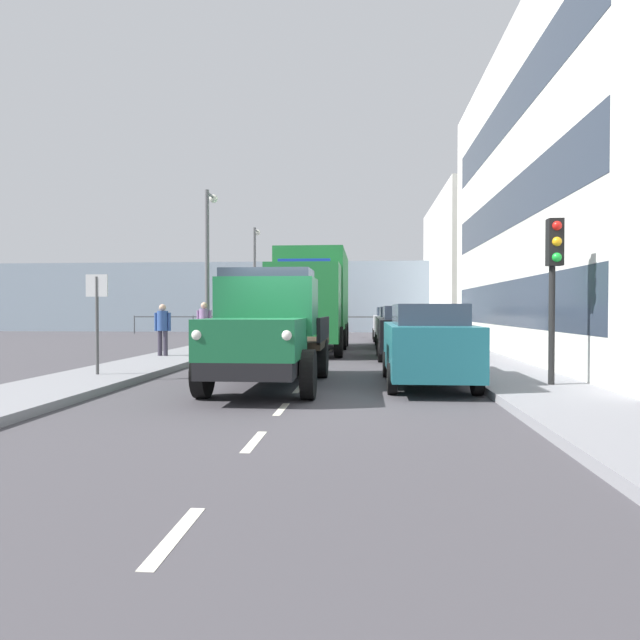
# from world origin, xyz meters

# --- Properties ---
(ground_plane) EXTENTS (80.00, 80.00, 0.00)m
(ground_plane) POSITION_xyz_m (0.00, -9.24, 0.00)
(ground_plane) COLOR #423F44
(sidewalk_left) EXTENTS (2.16, 34.78, 0.15)m
(sidewalk_left) POSITION_xyz_m (-4.68, -9.24, 0.07)
(sidewalk_left) COLOR gray
(sidewalk_left) RESTS_ON ground_plane
(sidewalk_right) EXTENTS (2.16, 34.78, 0.15)m
(sidewalk_right) POSITION_xyz_m (4.68, -9.24, 0.07)
(sidewalk_right) COLOR gray
(sidewalk_right) RESTS_ON ground_plane
(road_centreline_markings) EXTENTS (0.12, 30.00, 0.01)m
(road_centreline_markings) POSITION_xyz_m (0.00, -8.06, 0.00)
(road_centreline_markings) COLOR silver
(road_centreline_markings) RESTS_ON ground_plane
(building_terrace) EXTENTS (7.54, 18.29, 10.45)m
(building_terrace) POSITION_xyz_m (-9.51, -8.34, 5.22)
(building_terrace) COLOR silver
(building_terrace) RESTS_ON ground_plane
(building_far_block) EXTENTS (7.53, 14.15, 8.56)m
(building_far_block) POSITION_xyz_m (-9.52, -26.21, 4.28)
(building_far_block) COLOR silver
(building_far_block) RESTS_ON ground_plane
(sea_horizon) EXTENTS (80.00, 0.80, 5.00)m
(sea_horizon) POSITION_xyz_m (0.00, -29.63, 2.50)
(sea_horizon) COLOR #8C9EAD
(sea_horizon) RESTS_ON ground_plane
(seawall_railing) EXTENTS (28.08, 0.08, 1.20)m
(seawall_railing) POSITION_xyz_m (-0.00, -26.03, 0.92)
(seawall_railing) COLOR #4C5156
(seawall_railing) RESTS_ON ground_plane
(truck_vintage_green) EXTENTS (2.17, 5.64, 2.43)m
(truck_vintage_green) POSITION_xyz_m (0.63, -1.22, 1.18)
(truck_vintage_green) COLOR black
(truck_vintage_green) RESTS_ON ground_plane
(lorry_cargo_green) EXTENTS (2.58, 8.20, 3.87)m
(lorry_cargo_green) POSITION_xyz_m (0.70, -11.44, 2.08)
(lorry_cargo_green) COLOR #1E7033
(lorry_cargo_green) RESTS_ON ground_plane
(car_teal_kerbside_near) EXTENTS (1.76, 4.47, 1.72)m
(car_teal_kerbside_near) POSITION_xyz_m (-2.65, -2.00, 0.90)
(car_teal_kerbside_near) COLOR #1E6670
(car_teal_kerbside_near) RESTS_ON ground_plane
(car_black_kerbside_1) EXTENTS (1.84, 3.97, 1.72)m
(car_black_kerbside_1) POSITION_xyz_m (-2.65, -8.32, 0.89)
(car_black_kerbside_1) COLOR black
(car_black_kerbside_1) RESTS_ON ground_plane
(car_white_kerbside_2) EXTENTS (1.78, 4.17, 1.72)m
(car_white_kerbside_2) POSITION_xyz_m (-2.65, -13.85, 0.89)
(car_white_kerbside_2) COLOR white
(car_white_kerbside_2) RESTS_ON ground_plane
(car_silver_kerbside_3) EXTENTS (1.85, 4.41, 1.72)m
(car_silver_kerbside_3) POSITION_xyz_m (-2.65, -18.84, 0.90)
(car_silver_kerbside_3) COLOR #B7BABF
(car_silver_kerbside_3) RESTS_ON ground_plane
(car_grey_oppositeside_0) EXTENTS (1.95, 4.55, 1.72)m
(car_grey_oppositeside_0) POSITION_xyz_m (2.65, -12.24, 0.90)
(car_grey_oppositeside_0) COLOR slate
(car_grey_oppositeside_0) RESTS_ON ground_plane
(car_navy_oppositeside_1) EXTENTS (1.83, 4.60, 1.72)m
(car_navy_oppositeside_1) POSITION_xyz_m (2.65, -19.07, 0.90)
(car_navy_oppositeside_1) COLOR navy
(car_navy_oppositeside_1) RESTS_ON ground_plane
(car_red_oppositeside_2) EXTENTS (1.80, 4.04, 1.72)m
(car_red_oppositeside_2) POSITION_xyz_m (2.65, -26.02, 0.89)
(car_red_oppositeside_2) COLOR #B21E1E
(car_red_oppositeside_2) RESTS_ON ground_plane
(pedestrian_strolling) EXTENTS (0.53, 0.34, 1.63)m
(pedestrian_strolling) POSITION_xyz_m (5.03, -7.15, 1.10)
(pedestrian_strolling) COLOR #383342
(pedestrian_strolling) RESTS_ON sidewalk_right
(pedestrian_near_railing) EXTENTS (0.53, 0.34, 1.71)m
(pedestrian_near_railing) POSITION_xyz_m (4.23, -8.96, 1.16)
(pedestrian_near_railing) COLOR #383342
(pedestrian_near_railing) RESTS_ON sidewalk_right
(pedestrian_by_lamp) EXTENTS (0.53, 0.34, 1.65)m
(pedestrian_by_lamp) POSITION_xyz_m (4.18, -11.03, 1.12)
(pedestrian_by_lamp) COLOR #4C473D
(pedestrian_by_lamp) RESTS_ON sidewalk_right
(pedestrian_couple_b) EXTENTS (0.53, 0.34, 1.67)m
(pedestrian_couple_b) POSITION_xyz_m (4.64, -14.23, 1.13)
(pedestrian_couple_b) COLOR #383342
(pedestrian_couple_b) RESTS_ON sidewalk_right
(traffic_light_near) EXTENTS (0.28, 0.41, 3.20)m
(traffic_light_near) POSITION_xyz_m (-4.96, -1.10, 2.47)
(traffic_light_near) COLOR black
(traffic_light_near) RESTS_ON sidewalk_left
(lamp_post_promenade) EXTENTS (0.32, 1.14, 5.87)m
(lamp_post_promenade) POSITION_xyz_m (4.48, -10.40, 3.69)
(lamp_post_promenade) COLOR #59595B
(lamp_post_promenade) RESTS_ON sidewalk_right
(lamp_post_far) EXTENTS (0.32, 1.14, 5.93)m
(lamp_post_far) POSITION_xyz_m (4.69, -20.29, 3.72)
(lamp_post_far) COLOR #59595B
(lamp_post_far) RESTS_ON sidewalk_right
(street_sign) EXTENTS (0.50, 0.07, 2.25)m
(street_sign) POSITION_xyz_m (4.68, -2.12, 1.68)
(street_sign) COLOR #4C4C4C
(street_sign) RESTS_ON sidewalk_right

